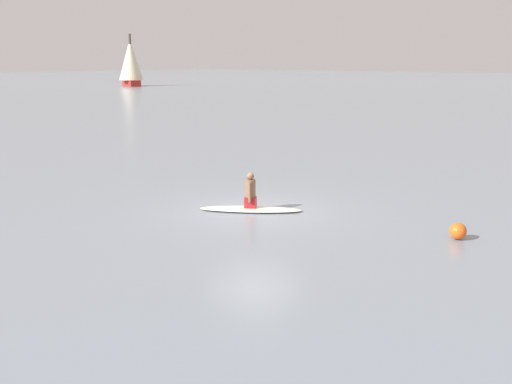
# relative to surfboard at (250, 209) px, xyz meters

# --- Properties ---
(ground_plane) EXTENTS (400.00, 400.00, 0.00)m
(ground_plane) POSITION_rel_surfboard_xyz_m (-0.07, 0.11, -0.05)
(ground_plane) COLOR gray
(surfboard) EXTENTS (2.33, 2.91, 0.11)m
(surfboard) POSITION_rel_surfboard_xyz_m (0.00, 0.00, 0.00)
(surfboard) COLOR silver
(surfboard) RESTS_ON ground
(person_paddler) EXTENTS (0.43, 0.44, 1.04)m
(person_paddler) POSITION_rel_surfboard_xyz_m (0.00, -0.00, 0.52)
(person_paddler) COLOR #A51E23
(person_paddler) RESTS_ON surfboard
(sailboat_far_left) EXTENTS (5.27, 5.92, 8.59)m
(sailboat_far_left) POSITION_rel_surfboard_xyz_m (-53.54, -72.26, 3.98)
(sailboat_far_left) COLOR maroon
(sailboat_far_left) RESTS_ON ground
(buoy_marker) EXTENTS (0.42, 0.42, 0.42)m
(buoy_marker) POSITION_rel_surfboard_xyz_m (-1.09, 5.84, 0.16)
(buoy_marker) COLOR #E55919
(buoy_marker) RESTS_ON ground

